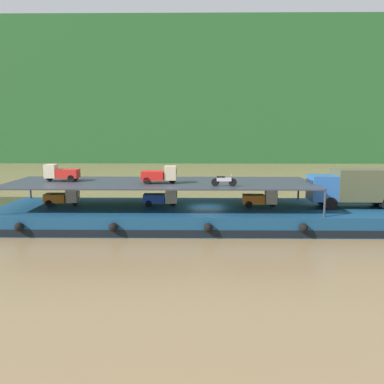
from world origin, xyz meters
name	(u,v)px	position (x,y,z in m)	size (l,w,h in m)	color
ground_plane	(207,225)	(0.00, 0.00, 0.00)	(400.00, 400.00, 0.00)	olive
hillside_far_bank	(201,85)	(0.00, 73.64, 18.86)	(130.91, 29.52, 33.49)	#235628
cargo_barge	(207,216)	(0.00, -0.02, 0.75)	(33.65, 9.03, 1.50)	navy
covered_lorry	(355,187)	(11.84, -0.15, 3.19)	(7.87, 2.34, 3.10)	#285BA3
cargo_rack	(160,183)	(-3.80, 0.00, 3.44)	(24.45, 7.71, 2.00)	#2D333D
mini_truck_lower_stern	(63,197)	(-11.89, 0.40, 2.19)	(2.77, 1.26, 1.38)	orange
mini_truck_lower_aft	(161,198)	(-3.74, 0.24, 2.19)	(2.75, 1.21, 1.38)	#1E47B7
mini_truck_lower_mid	(260,198)	(4.34, 0.01, 2.19)	(2.78, 1.27, 1.38)	orange
mini_truck_upper_stern	(61,173)	(-11.95, 0.55, 4.19)	(2.75, 1.21, 1.38)	red
mini_truck_upper_mid	(160,175)	(-3.72, -0.74, 4.19)	(2.75, 1.21, 1.38)	red
motorcycle_upper_port	(224,181)	(1.21, -2.31, 3.93)	(1.90, 0.55, 0.87)	black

